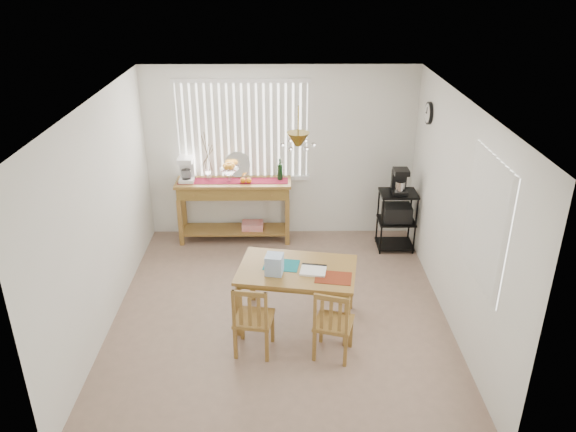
{
  "coord_description": "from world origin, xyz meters",
  "views": [
    {
      "loc": [
        0.04,
        -5.73,
        3.95
      ],
      "look_at": [
        0.1,
        0.55,
        1.05
      ],
      "focal_mm": 35.0,
      "sensor_mm": 36.0,
      "label": 1
    }
  ],
  "objects_px": {
    "sideboard": "(235,196)",
    "chair_right": "(333,324)",
    "wire_cart": "(397,215)",
    "chair_left": "(253,320)",
    "cart_items": "(400,181)",
    "dining_table": "(297,275)"
  },
  "relations": [
    {
      "from": "cart_items",
      "to": "chair_right",
      "type": "height_order",
      "value": "cart_items"
    },
    {
      "from": "sideboard",
      "to": "cart_items",
      "type": "relative_size",
      "value": 4.61
    },
    {
      "from": "dining_table",
      "to": "chair_right",
      "type": "xyz_separation_m",
      "value": [
        0.37,
        -0.66,
        -0.22
      ]
    },
    {
      "from": "dining_table",
      "to": "chair_left",
      "type": "height_order",
      "value": "chair_left"
    },
    {
      "from": "cart_items",
      "to": "wire_cart",
      "type": "bearing_deg",
      "value": -90.0
    },
    {
      "from": "cart_items",
      "to": "chair_right",
      "type": "distance_m",
      "value": 2.82
    },
    {
      "from": "sideboard",
      "to": "wire_cart",
      "type": "xyz_separation_m",
      "value": [
        2.38,
        -0.32,
        -0.18
      ]
    },
    {
      "from": "dining_table",
      "to": "chair_left",
      "type": "relative_size",
      "value": 1.68
    },
    {
      "from": "sideboard",
      "to": "wire_cart",
      "type": "bearing_deg",
      "value": -7.55
    },
    {
      "from": "cart_items",
      "to": "sideboard",
      "type": "bearing_deg",
      "value": 172.68
    },
    {
      "from": "chair_left",
      "to": "chair_right",
      "type": "bearing_deg",
      "value": -4.91
    },
    {
      "from": "wire_cart",
      "to": "chair_left",
      "type": "bearing_deg",
      "value": -129.35
    },
    {
      "from": "sideboard",
      "to": "chair_right",
      "type": "relative_size",
      "value": 2.0
    },
    {
      "from": "cart_items",
      "to": "chair_right",
      "type": "bearing_deg",
      "value": -114.33
    },
    {
      "from": "chair_left",
      "to": "chair_right",
      "type": "distance_m",
      "value": 0.86
    },
    {
      "from": "dining_table",
      "to": "cart_items",
      "type": "bearing_deg",
      "value": 50.88
    },
    {
      "from": "cart_items",
      "to": "dining_table",
      "type": "distance_m",
      "value": 2.42
    },
    {
      "from": "sideboard",
      "to": "dining_table",
      "type": "xyz_separation_m",
      "value": [
        0.88,
        -2.15,
        -0.08
      ]
    },
    {
      "from": "chair_left",
      "to": "cart_items",
      "type": "bearing_deg",
      "value": 50.76
    },
    {
      "from": "sideboard",
      "to": "chair_right",
      "type": "height_order",
      "value": "sideboard"
    },
    {
      "from": "wire_cart",
      "to": "dining_table",
      "type": "xyz_separation_m",
      "value": [
        -1.5,
        -1.83,
        0.1
      ]
    },
    {
      "from": "chair_left",
      "to": "dining_table",
      "type": "bearing_deg",
      "value": 50.38
    }
  ]
}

